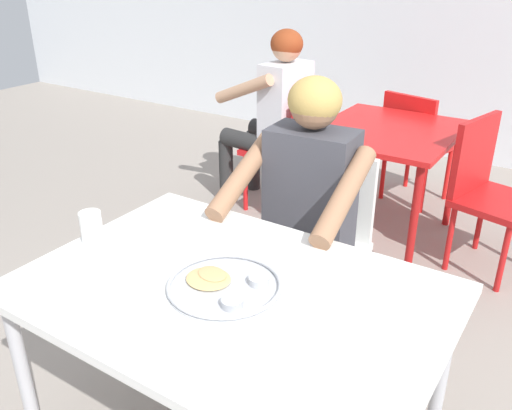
{
  "coord_description": "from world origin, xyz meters",
  "views": [
    {
      "loc": [
        0.72,
        -1.04,
        1.64
      ],
      "look_at": [
        -0.15,
        0.28,
        0.9
      ],
      "focal_mm": 37.93,
      "sensor_mm": 36.0,
      "label": 1
    }
  ],
  "objects_px": {
    "chair_red_far": "(414,140)",
    "patron_background": "(274,105)",
    "drinking_cup": "(92,226)",
    "diner_foreground": "(301,208)",
    "table_foreground": "(231,308)",
    "chair_red_left": "(291,143)",
    "chair_red_right": "(487,185)",
    "chair_foreground": "(321,237)",
    "thali_tray": "(224,285)",
    "table_background_red": "(387,142)"
  },
  "relations": [
    {
      "from": "chair_red_right",
      "to": "patron_background",
      "type": "xyz_separation_m",
      "value": [
        -1.39,
        0.04,
        0.24
      ]
    },
    {
      "from": "drinking_cup",
      "to": "chair_red_far",
      "type": "height_order",
      "value": "drinking_cup"
    },
    {
      "from": "chair_red_left",
      "to": "table_background_red",
      "type": "bearing_deg",
      "value": -3.03
    },
    {
      "from": "thali_tray",
      "to": "table_background_red",
      "type": "distance_m",
      "value": 1.95
    },
    {
      "from": "chair_foreground",
      "to": "chair_red_right",
      "type": "distance_m",
      "value": 1.15
    },
    {
      "from": "thali_tray",
      "to": "chair_foreground",
      "type": "distance_m",
      "value": 0.9
    },
    {
      "from": "drinking_cup",
      "to": "diner_foreground",
      "type": "height_order",
      "value": "diner_foreground"
    },
    {
      "from": "chair_foreground",
      "to": "chair_red_right",
      "type": "xyz_separation_m",
      "value": [
        0.48,
        1.05,
        -0.01
      ]
    },
    {
      "from": "drinking_cup",
      "to": "chair_red_left",
      "type": "bearing_deg",
      "value": 100.29
    },
    {
      "from": "table_foreground",
      "to": "chair_foreground",
      "type": "relative_size",
      "value": 1.43
    },
    {
      "from": "drinking_cup",
      "to": "diner_foreground",
      "type": "bearing_deg",
      "value": 55.68
    },
    {
      "from": "diner_foreground",
      "to": "patron_background",
      "type": "distance_m",
      "value": 1.6
    },
    {
      "from": "table_background_red",
      "to": "chair_red_right",
      "type": "distance_m",
      "value": 0.61
    },
    {
      "from": "table_background_red",
      "to": "diner_foreground",
      "type": "bearing_deg",
      "value": -84.24
    },
    {
      "from": "table_foreground",
      "to": "chair_red_left",
      "type": "bearing_deg",
      "value": 114.94
    },
    {
      "from": "chair_red_far",
      "to": "patron_background",
      "type": "bearing_deg",
      "value": -142.66
    },
    {
      "from": "drinking_cup",
      "to": "chair_red_right",
      "type": "distance_m",
      "value": 2.14
    },
    {
      "from": "chair_red_right",
      "to": "chair_red_far",
      "type": "bearing_deg",
      "value": 133.88
    },
    {
      "from": "thali_tray",
      "to": "patron_background",
      "type": "bearing_deg",
      "value": 117.63
    },
    {
      "from": "thali_tray",
      "to": "chair_red_far",
      "type": "xyz_separation_m",
      "value": [
        -0.24,
        2.53,
        -0.3
      ]
    },
    {
      "from": "drinking_cup",
      "to": "chair_red_right",
      "type": "relative_size",
      "value": 0.13
    },
    {
      "from": "chair_foreground",
      "to": "patron_background",
      "type": "xyz_separation_m",
      "value": [
        -0.91,
        1.09,
        0.23
      ]
    },
    {
      "from": "chair_red_left",
      "to": "patron_background",
      "type": "relative_size",
      "value": 0.67
    },
    {
      "from": "thali_tray",
      "to": "table_foreground",
      "type": "bearing_deg",
      "value": 36.31
    },
    {
      "from": "thali_tray",
      "to": "table_background_red",
      "type": "bearing_deg",
      "value": 96.69
    },
    {
      "from": "table_foreground",
      "to": "drinking_cup",
      "type": "distance_m",
      "value": 0.57
    },
    {
      "from": "drinking_cup",
      "to": "patron_background",
      "type": "relative_size",
      "value": 0.09
    },
    {
      "from": "thali_tray",
      "to": "table_background_red",
      "type": "relative_size",
      "value": 0.38
    },
    {
      "from": "chair_red_far",
      "to": "patron_background",
      "type": "relative_size",
      "value": 0.65
    },
    {
      "from": "table_foreground",
      "to": "table_background_red",
      "type": "height_order",
      "value": "table_foreground"
    },
    {
      "from": "drinking_cup",
      "to": "diner_foreground",
      "type": "xyz_separation_m",
      "value": [
        0.44,
        0.65,
        -0.07
      ]
    },
    {
      "from": "drinking_cup",
      "to": "chair_red_left",
      "type": "xyz_separation_m",
      "value": [
        -0.36,
        1.98,
        -0.33
      ]
    },
    {
      "from": "chair_red_right",
      "to": "chair_foreground",
      "type": "bearing_deg",
      "value": -114.4
    },
    {
      "from": "table_background_red",
      "to": "thali_tray",
      "type": "bearing_deg",
      "value": -83.31
    },
    {
      "from": "patron_background",
      "to": "chair_red_far",
      "type": "bearing_deg",
      "value": 37.34
    },
    {
      "from": "drinking_cup",
      "to": "patron_background",
      "type": "bearing_deg",
      "value": 103.79
    },
    {
      "from": "chair_red_left",
      "to": "chair_red_far",
      "type": "xyz_separation_m",
      "value": [
        0.66,
        0.57,
        -0.01
      ]
    },
    {
      "from": "table_foreground",
      "to": "chair_red_far",
      "type": "height_order",
      "value": "chair_red_far"
    },
    {
      "from": "chair_red_right",
      "to": "table_foreground",
      "type": "bearing_deg",
      "value": -100.62
    },
    {
      "from": "table_foreground",
      "to": "chair_foreground",
      "type": "height_order",
      "value": "chair_foreground"
    },
    {
      "from": "drinking_cup",
      "to": "table_background_red",
      "type": "height_order",
      "value": "drinking_cup"
    },
    {
      "from": "table_background_red",
      "to": "chair_red_far",
      "type": "relative_size",
      "value": 1.13
    },
    {
      "from": "table_background_red",
      "to": "chair_red_far",
      "type": "height_order",
      "value": "chair_red_far"
    },
    {
      "from": "chair_foreground",
      "to": "patron_background",
      "type": "height_order",
      "value": "patron_background"
    },
    {
      "from": "chair_red_right",
      "to": "drinking_cup",
      "type": "bearing_deg",
      "value": -115.27
    },
    {
      "from": "thali_tray",
      "to": "chair_red_far",
      "type": "distance_m",
      "value": 2.56
    },
    {
      "from": "chair_red_left",
      "to": "patron_background",
      "type": "xyz_separation_m",
      "value": [
        -0.12,
        -0.02,
        0.25
      ]
    },
    {
      "from": "table_foreground",
      "to": "chair_red_far",
      "type": "distance_m",
      "value": 2.55
    },
    {
      "from": "diner_foreground",
      "to": "table_background_red",
      "type": "relative_size",
      "value": 1.38
    },
    {
      "from": "drinking_cup",
      "to": "chair_foreground",
      "type": "bearing_deg",
      "value": 63.7
    }
  ]
}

